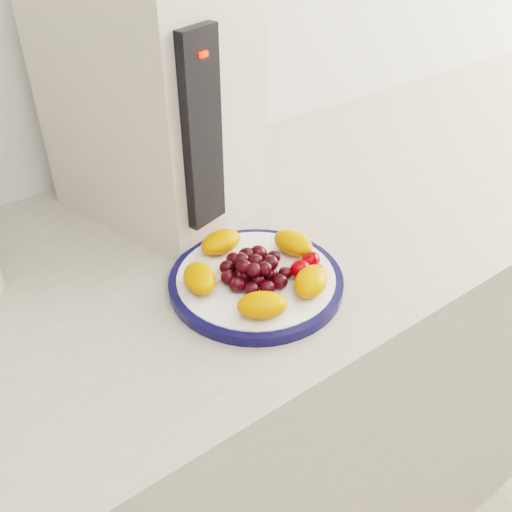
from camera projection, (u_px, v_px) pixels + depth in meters
counter at (169, 463)px, 1.06m from camera, size 3.50×0.60×0.90m
cabinet_face at (170, 473)px, 1.08m from camera, size 3.48×0.58×0.84m
plate_rim at (256, 281)px, 0.77m from camera, size 0.23×0.23×0.01m
plate_face at (256, 281)px, 0.77m from camera, size 0.21×0.21×0.02m
appliance_body at (150, 100)px, 0.84m from camera, size 0.27×0.33×0.36m
appliance_panel at (201, 133)px, 0.74m from camera, size 0.06×0.04×0.26m
appliance_led at (203, 54)px, 0.67m from camera, size 0.01×0.01×0.01m
fruit_plate at (260, 268)px, 0.75m from camera, size 0.20×0.20×0.03m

